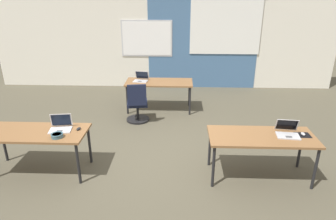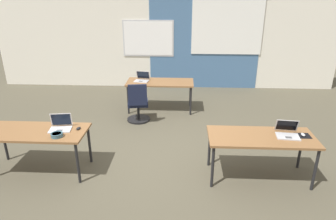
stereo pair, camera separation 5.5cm
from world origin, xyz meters
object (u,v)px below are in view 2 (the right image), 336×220
(desk_near_right, at_px, (261,140))
(chair_far_left, at_px, (138,106))
(desk_far_center, at_px, (160,84))
(snack_bowl, at_px, (57,135))
(laptop_far_left, at_px, (142,79))
(mouse_near_left_inner, at_px, (78,128))
(mouse_near_right_end, at_px, (303,135))
(laptop_near_left_inner, at_px, (61,126))
(laptop_near_right_end, at_px, (287,132))
(desk_near_left, at_px, (35,134))

(desk_near_right, bearing_deg, chair_far_left, 136.83)
(desk_far_center, relative_size, snack_bowl, 9.01)
(desk_near_right, distance_m, desk_far_center, 3.30)
(laptop_far_left, bearing_deg, mouse_near_left_inner, -93.68)
(mouse_near_right_end, bearing_deg, desk_far_center, 130.69)
(mouse_near_right_end, xyz_separation_m, snack_bowl, (-3.69, -0.22, 0.01))
(desk_far_center, bearing_deg, laptop_near_left_inner, -116.75)
(chair_far_left, relative_size, laptop_near_right_end, 2.54)
(desk_near_left, relative_size, mouse_near_left_inner, 14.93)
(desk_near_left, height_order, laptop_near_right_end, laptop_near_right_end)
(desk_near_left, xyz_separation_m, mouse_near_left_inner, (0.67, 0.09, 0.08))
(laptop_far_left, relative_size, laptop_near_right_end, 1.04)
(laptop_near_left_inner, distance_m, laptop_near_right_end, 3.50)
(chair_far_left, height_order, laptop_near_left_inner, laptop_near_left_inner)
(snack_bowl, bearing_deg, laptop_far_left, 73.76)
(desk_near_left, relative_size, laptop_near_right_end, 4.42)
(desk_near_left, bearing_deg, mouse_near_left_inner, 7.62)
(desk_near_left, height_order, desk_far_center, same)
(desk_near_right, height_order, mouse_near_left_inner, mouse_near_left_inner)
(mouse_near_right_end, bearing_deg, mouse_near_left_inner, 179.19)
(desk_far_center, distance_m, chair_far_left, 0.91)
(laptop_far_left, xyz_separation_m, laptop_near_right_end, (2.58, -2.80, -0.00))
(desk_near_right, height_order, laptop_near_right_end, laptop_near_right_end)
(chair_far_left, xyz_separation_m, mouse_near_left_inner, (-0.65, -1.96, 0.36))
(desk_far_center, bearing_deg, desk_near_right, -57.99)
(desk_near_left, xyz_separation_m, mouse_near_right_end, (4.12, 0.04, 0.08))
(mouse_near_left_inner, bearing_deg, laptop_far_left, 76.82)
(desk_near_left, relative_size, snack_bowl, 9.01)
(laptop_near_left_inner, bearing_deg, desk_far_center, 54.76)
(mouse_near_left_inner, distance_m, laptop_near_right_end, 3.22)
(desk_far_center, xyz_separation_m, laptop_near_right_end, (2.14, -2.76, 0.11))
(snack_bowl, bearing_deg, chair_far_left, 68.36)
(desk_near_right, distance_m, mouse_near_right_end, 0.63)
(desk_near_right, bearing_deg, laptop_near_right_end, 6.31)
(desk_far_center, distance_m, laptop_near_right_end, 3.49)
(laptop_far_left, xyz_separation_m, mouse_near_left_inner, (-0.64, -2.75, -0.03))
(desk_near_right, distance_m, laptop_near_left_inner, 3.12)
(desk_near_left, xyz_separation_m, snack_bowl, (0.43, -0.18, 0.10))
(desk_near_left, bearing_deg, chair_far_left, 57.32)
(laptop_near_left_inner, xyz_separation_m, laptop_near_right_end, (3.50, -0.04, -0.00))
(desk_far_center, bearing_deg, desk_near_left, -122.01)
(laptop_far_left, bearing_deg, snack_bowl, -96.74)
(desk_far_center, relative_size, laptop_far_left, 4.24)
(desk_near_left, distance_m, desk_near_right, 3.50)
(mouse_near_left_inner, bearing_deg, desk_near_right, -1.80)
(desk_near_right, distance_m, laptop_far_left, 3.59)
(desk_near_right, relative_size, mouse_near_right_end, 15.87)
(laptop_near_right_end, bearing_deg, desk_far_center, 133.83)
(mouse_near_left_inner, distance_m, snack_bowl, 0.36)
(snack_bowl, bearing_deg, laptop_near_left_inner, 99.52)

